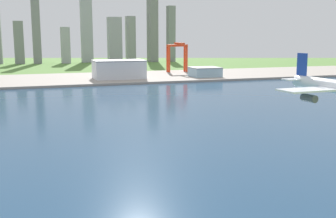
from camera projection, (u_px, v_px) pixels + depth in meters
ground_plane at (124, 103)px, 329.24m from camera, size 2400.00×2400.00×0.00m
water_bay at (145, 117)px, 273.34m from camera, size 840.00×360.00×0.15m
industrial_pier at (88, 79)px, 506.03m from camera, size 840.00×140.00×2.50m
port_crane_red at (177, 51)px, 577.88m from camera, size 27.87×35.29×40.51m
warehouse_main at (119, 69)px, 494.54m from camera, size 59.55×34.96×21.52m
warehouse_annex at (205, 72)px, 517.72m from camera, size 34.95×30.25×11.61m
distant_skyline at (86, 34)px, 819.39m from camera, size 387.55×62.60×140.39m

